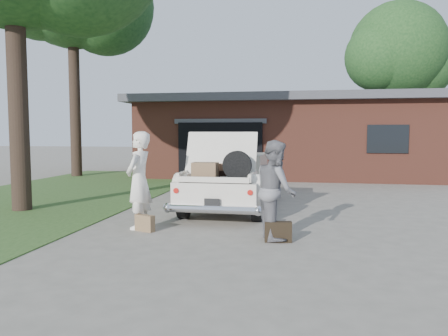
# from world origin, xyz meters

# --- Properties ---
(ground) EXTENTS (90.00, 90.00, 0.00)m
(ground) POSITION_xyz_m (0.00, 0.00, 0.00)
(ground) COLOR gray
(ground) RESTS_ON ground
(grass_strip) EXTENTS (6.00, 16.00, 0.02)m
(grass_strip) POSITION_xyz_m (-5.50, 3.00, 0.01)
(grass_strip) COLOR #2D4C1E
(grass_strip) RESTS_ON ground
(house) EXTENTS (12.80, 7.80, 3.30)m
(house) POSITION_xyz_m (0.98, 11.47, 1.67)
(house) COLOR brown
(house) RESTS_ON ground
(tree_right) EXTENTS (5.87, 5.11, 8.77)m
(tree_right) POSITION_xyz_m (6.55, 16.84, 5.95)
(tree_right) COLOR #38281E
(tree_right) RESTS_ON ground
(sedan) EXTENTS (1.84, 4.59, 1.84)m
(sedan) POSITION_xyz_m (-0.09, 2.18, 0.67)
(sedan) COLOR silver
(sedan) RESTS_ON ground
(woman_left) EXTENTS (0.50, 0.71, 1.84)m
(woman_left) POSITION_xyz_m (-1.46, -0.36, 0.92)
(woman_left) COLOR white
(woman_left) RESTS_ON ground
(woman_right) EXTENTS (0.87, 0.99, 1.70)m
(woman_right) POSITION_xyz_m (1.14, -0.70, 0.85)
(woman_right) COLOR slate
(woman_right) RESTS_ON ground
(suitcase_left) EXTENTS (0.41, 0.27, 0.31)m
(suitcase_left) POSITION_xyz_m (-1.28, -0.58, 0.15)
(suitcase_left) COLOR olive
(suitcase_left) RESTS_ON ground
(suitcase_right) EXTENTS (0.46, 0.20, 0.35)m
(suitcase_right) POSITION_xyz_m (1.20, -0.94, 0.17)
(suitcase_right) COLOR black
(suitcase_right) RESTS_ON ground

